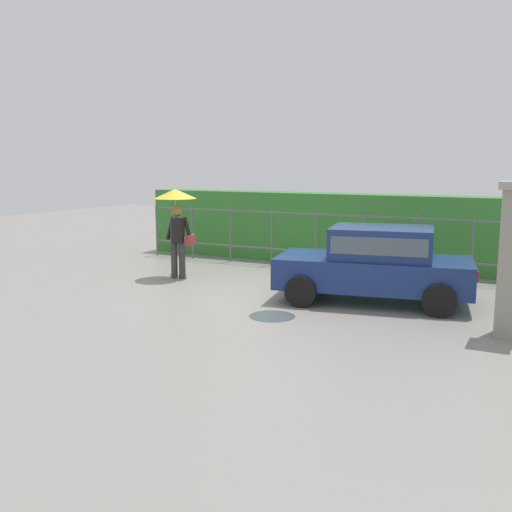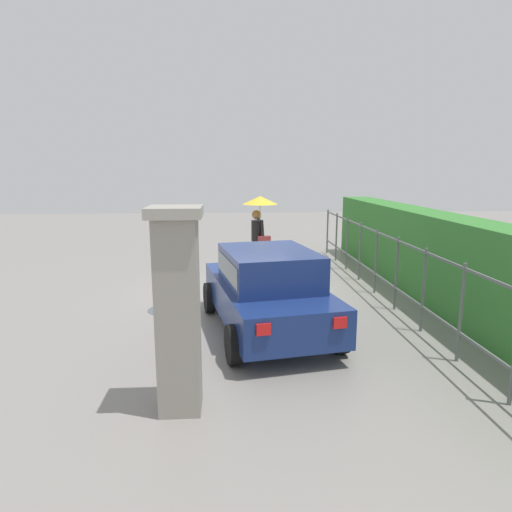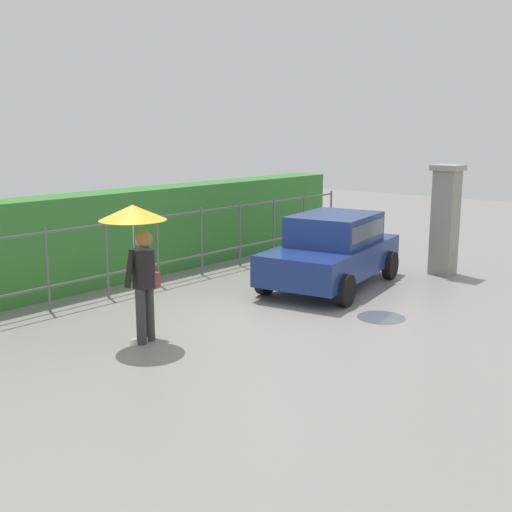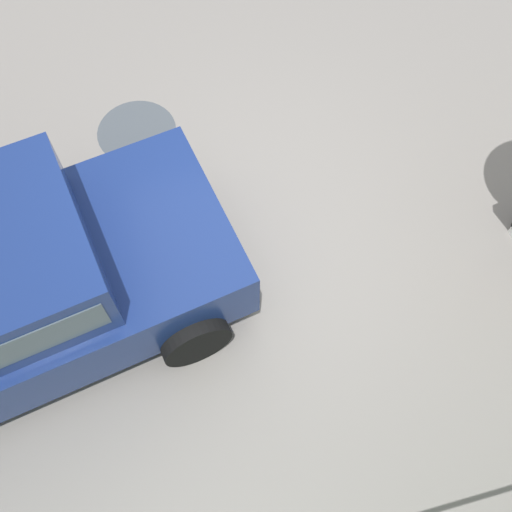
{
  "view_description": "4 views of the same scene",
  "coord_description": "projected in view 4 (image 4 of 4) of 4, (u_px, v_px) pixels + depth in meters",
  "views": [
    {
      "loc": [
        5.24,
        -10.32,
        2.68
      ],
      "look_at": [
        -0.3,
        0.38,
        0.73
      ],
      "focal_mm": 40.04,
      "sensor_mm": 36.0,
      "label": 1
    },
    {
      "loc": [
        9.71,
        -0.19,
        2.81
      ],
      "look_at": [
        -0.25,
        0.44,
        0.86
      ],
      "focal_mm": 30.94,
      "sensor_mm": 36.0,
      "label": 2
    },
    {
      "loc": [
        -8.34,
        -6.63,
        3.19
      ],
      "look_at": [
        0.18,
        0.73,
        0.92
      ],
      "focal_mm": 44.32,
      "sensor_mm": 36.0,
      "label": 3
    },
    {
      "loc": [
        0.79,
        2.81,
        5.12
      ],
      "look_at": [
        0.25,
        0.76,
        0.94
      ],
      "focal_mm": 42.79,
      "sensor_mm": 36.0,
      "label": 4
    }
  ],
  "objects": [
    {
      "name": "ground_plane",
      "position": [
        261.0,
        226.0,
        5.88
      ],
      "size": [
        40.0,
        40.0,
        0.0
      ],
      "primitive_type": "plane",
      "color": "gray"
    },
    {
      "name": "puddle_near",
      "position": [
        137.0,
        131.0,
        6.4
      ],
      "size": [
        0.83,
        0.83,
        0.0
      ],
      "primitive_type": "cylinder",
      "color": "#4C545B",
      "rests_on": "ground"
    }
  ]
}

